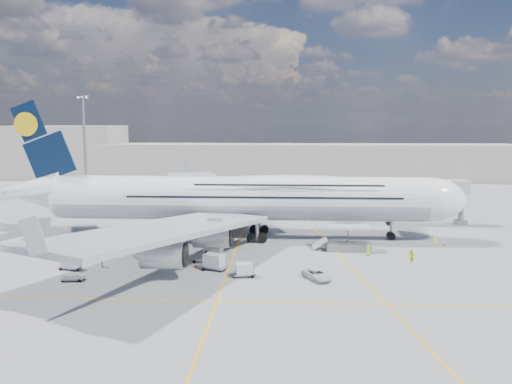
{
  "coord_description": "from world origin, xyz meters",
  "views": [
    {
      "loc": [
        6.99,
        -71.59,
        19.27
      ],
      "look_at": [
        2.78,
        8.0,
        8.06
      ],
      "focal_mm": 35.0,
      "sensor_mm": 36.0,
      "label": 1
    }
  ],
  "objects_px": {
    "dolly_nose_near": "(214,261)",
    "cone_wing_right_inner": "(196,265)",
    "dolly_row_b": "(73,278)",
    "crew_loader": "(411,257)",
    "service_van": "(317,275)",
    "dolly_nose_far": "(244,269)",
    "cone_wing_left_inner": "(202,218)",
    "cone_nose": "(444,244)",
    "dolly_back": "(59,248)",
    "crew_tug": "(211,259)",
    "catering_truck_inner": "(211,204)",
    "cone_wing_right_outer": "(76,277)",
    "crew_van": "(368,250)",
    "crew_wing": "(102,261)",
    "cone_tail": "(22,240)",
    "catering_truck_outer": "(170,203)",
    "cone_wing_left_outer": "(212,213)",
    "dolly_row_a": "(70,263)",
    "airliner": "(242,197)",
    "crew_nose": "(435,242)",
    "baggage_tug": "(213,249)",
    "light_mast": "(85,148)",
    "jet_bridge": "(406,190)"
  },
  "relations": [
    {
      "from": "dolly_nose_near",
      "to": "cone_wing_right_inner",
      "type": "relative_size",
      "value": 7.88
    },
    {
      "from": "dolly_row_b",
      "to": "crew_loader",
      "type": "bearing_deg",
      "value": 4.31
    },
    {
      "from": "service_van",
      "to": "crew_loader",
      "type": "bearing_deg",
      "value": 1.09
    },
    {
      "from": "dolly_nose_far",
      "to": "cone_wing_left_inner",
      "type": "bearing_deg",
      "value": 93.28
    },
    {
      "from": "dolly_row_b",
      "to": "cone_nose",
      "type": "distance_m",
      "value": 54.85
    },
    {
      "from": "dolly_back",
      "to": "crew_tug",
      "type": "bearing_deg",
      "value": -6.83
    },
    {
      "from": "catering_truck_inner",
      "to": "cone_wing_right_outer",
      "type": "height_order",
      "value": "catering_truck_inner"
    },
    {
      "from": "cone_wing_right_inner",
      "to": "dolly_back",
      "type": "bearing_deg",
      "value": 161.56
    },
    {
      "from": "dolly_back",
      "to": "crew_van",
      "type": "relative_size",
      "value": 2.03
    },
    {
      "from": "crew_wing",
      "to": "cone_wing_left_inner",
      "type": "relative_size",
      "value": 2.45
    },
    {
      "from": "dolly_nose_far",
      "to": "cone_wing_right_inner",
      "type": "distance_m",
      "value": 7.91
    },
    {
      "from": "catering_truck_inner",
      "to": "crew_wing",
      "type": "height_order",
      "value": "catering_truck_inner"
    },
    {
      "from": "catering_truck_inner",
      "to": "crew_tug",
      "type": "distance_m",
      "value": 37.81
    },
    {
      "from": "dolly_nose_far",
      "to": "crew_van",
      "type": "xyz_separation_m",
      "value": [
        17.28,
        10.91,
        -0.17
      ]
    },
    {
      "from": "cone_wing_right_inner",
      "to": "cone_tail",
      "type": "relative_size",
      "value": 0.77
    },
    {
      "from": "dolly_row_b",
      "to": "dolly_nose_far",
      "type": "height_order",
      "value": "dolly_nose_far"
    },
    {
      "from": "crew_wing",
      "to": "cone_wing_left_inner",
      "type": "height_order",
      "value": "crew_wing"
    },
    {
      "from": "catering_truck_inner",
      "to": "catering_truck_outer",
      "type": "bearing_deg",
      "value": 145.73
    },
    {
      "from": "cone_nose",
      "to": "cone_wing_left_outer",
      "type": "bearing_deg",
      "value": 148.23
    },
    {
      "from": "dolly_row_a",
      "to": "catering_truck_inner",
      "type": "height_order",
      "value": "catering_truck_inner"
    },
    {
      "from": "airliner",
      "to": "dolly_back",
      "type": "height_order",
      "value": "airliner"
    },
    {
      "from": "dolly_row_b",
      "to": "cone_wing_right_outer",
      "type": "distance_m",
      "value": 0.61
    },
    {
      "from": "crew_loader",
      "to": "cone_tail",
      "type": "distance_m",
      "value": 60.62
    },
    {
      "from": "cone_wing_right_outer",
      "to": "crew_nose",
      "type": "bearing_deg",
      "value": 20.43
    },
    {
      "from": "catering_truck_outer",
      "to": "crew_tug",
      "type": "xyz_separation_m",
      "value": [
        14.99,
        -41.22,
        -0.9
      ]
    },
    {
      "from": "dolly_row_a",
      "to": "dolly_back",
      "type": "xyz_separation_m",
      "value": [
        -5.78,
        9.48,
        -0.59
      ]
    },
    {
      "from": "service_van",
      "to": "crew_wing",
      "type": "height_order",
      "value": "crew_wing"
    },
    {
      "from": "cone_nose",
      "to": "cone_wing_left_inner",
      "type": "height_order",
      "value": "cone_wing_left_inner"
    },
    {
      "from": "crew_wing",
      "to": "cone_nose",
      "type": "height_order",
      "value": "crew_wing"
    },
    {
      "from": "catering_truck_outer",
      "to": "dolly_nose_near",
      "type": "bearing_deg",
      "value": -37.44
    },
    {
      "from": "dolly_back",
      "to": "crew_nose",
      "type": "bearing_deg",
      "value": 12.01
    },
    {
      "from": "crew_nose",
      "to": "crew_van",
      "type": "bearing_deg",
      "value": 170.19
    },
    {
      "from": "cone_wing_left_inner",
      "to": "dolly_nose_far",
      "type": "bearing_deg",
      "value": -73.09
    },
    {
      "from": "cone_wing_left_outer",
      "to": "service_van",
      "type": "bearing_deg",
      "value": -66.05
    },
    {
      "from": "service_van",
      "to": "cone_tail",
      "type": "distance_m",
      "value": 49.48
    },
    {
      "from": "baggage_tug",
      "to": "crew_loader",
      "type": "bearing_deg",
      "value": 16.01
    },
    {
      "from": "light_mast",
      "to": "crew_wing",
      "type": "xyz_separation_m",
      "value": [
        22.97,
        -53.04,
        -12.42
      ]
    },
    {
      "from": "jet_bridge",
      "to": "crew_wing",
      "type": "bearing_deg",
      "value": -148.26
    },
    {
      "from": "catering_truck_inner",
      "to": "cone_nose",
      "type": "xyz_separation_m",
      "value": [
        40.37,
        -25.34,
        -1.81
      ]
    },
    {
      "from": "crew_wing",
      "to": "crew_van",
      "type": "distance_m",
      "value": 37.4
    },
    {
      "from": "dolly_nose_near",
      "to": "cone_tail",
      "type": "xyz_separation_m",
      "value": [
        -33.23,
        13.72,
        -0.85
      ]
    },
    {
      "from": "light_mast",
      "to": "crew_wing",
      "type": "relative_size",
      "value": 16.18
    },
    {
      "from": "dolly_nose_far",
      "to": "dolly_nose_near",
      "type": "height_order",
      "value": "dolly_nose_near"
    },
    {
      "from": "dolly_row_a",
      "to": "crew_van",
      "type": "bearing_deg",
      "value": 26.21
    },
    {
      "from": "catering_truck_inner",
      "to": "crew_nose",
      "type": "height_order",
      "value": "catering_truck_inner"
    },
    {
      "from": "crew_van",
      "to": "baggage_tug",
      "type": "bearing_deg",
      "value": 75.79
    },
    {
      "from": "baggage_tug",
      "to": "catering_truck_outer",
      "type": "bearing_deg",
      "value": 134.53
    },
    {
      "from": "cone_wing_right_outer",
      "to": "crew_tug",
      "type": "bearing_deg",
      "value": 25.47
    },
    {
      "from": "dolly_row_b",
      "to": "dolly_nose_near",
      "type": "bearing_deg",
      "value": 9.51
    },
    {
      "from": "catering_truck_outer",
      "to": "crew_tug",
      "type": "bearing_deg",
      "value": -37.24
    }
  ]
}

